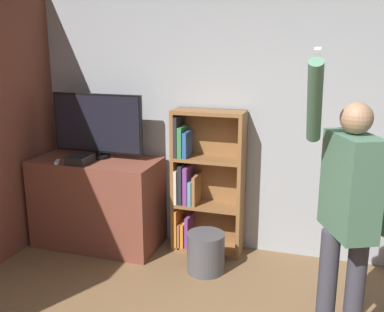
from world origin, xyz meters
The scene contains 8 objects.
wall_back centered at (0.00, 2.65, 1.35)m, with size 6.50×0.06×2.70m.
tv_ledge centered at (-1.55, 2.27, 0.46)m, with size 1.29×0.64×0.93m.
television centered at (-1.55, 2.34, 1.27)m, with size 0.98×0.22×0.66m.
game_console centered at (-1.62, 2.09, 0.97)m, with size 0.21×0.24×0.08m.
remote_loose centered at (-1.85, 2.04, 0.94)m, with size 0.09×0.14×0.02m.
bookshelf centered at (-0.49, 2.47, 0.71)m, with size 0.71×0.28×1.46m.
person centered at (0.86, 1.24, 1.07)m, with size 0.59×0.58×2.07m.
waste_bin centered at (-0.31, 2.03, 0.19)m, with size 0.35×0.35×0.38m.
Camera 1 is at (0.71, -1.67, 2.11)m, focal length 42.00 mm.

